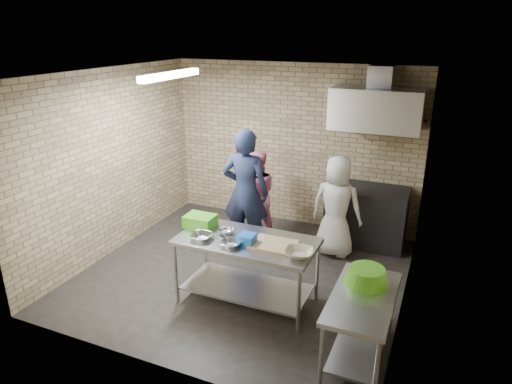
# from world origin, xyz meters

# --- Properties ---
(floor) EXTENTS (4.20, 4.20, 0.00)m
(floor) POSITION_xyz_m (0.00, 0.00, 0.00)
(floor) COLOR black
(floor) RESTS_ON ground
(ceiling) EXTENTS (4.20, 4.20, 0.00)m
(ceiling) POSITION_xyz_m (0.00, 0.00, 2.70)
(ceiling) COLOR black
(ceiling) RESTS_ON ground
(back_wall) EXTENTS (4.20, 0.06, 2.70)m
(back_wall) POSITION_xyz_m (0.00, 2.00, 1.35)
(back_wall) COLOR tan
(back_wall) RESTS_ON ground
(front_wall) EXTENTS (4.20, 0.06, 2.70)m
(front_wall) POSITION_xyz_m (0.00, -2.00, 1.35)
(front_wall) COLOR tan
(front_wall) RESTS_ON ground
(left_wall) EXTENTS (0.06, 4.00, 2.70)m
(left_wall) POSITION_xyz_m (-2.10, 0.00, 1.35)
(left_wall) COLOR tan
(left_wall) RESTS_ON ground
(right_wall) EXTENTS (0.06, 4.00, 2.70)m
(right_wall) POSITION_xyz_m (2.10, 0.00, 1.35)
(right_wall) COLOR tan
(right_wall) RESTS_ON ground
(prep_table) EXTENTS (1.67, 0.84, 0.84)m
(prep_table) POSITION_xyz_m (0.31, -0.57, 0.42)
(prep_table) COLOR #ABADB1
(prep_table) RESTS_ON floor
(side_counter) EXTENTS (0.60, 1.20, 0.75)m
(side_counter) POSITION_xyz_m (1.80, -1.10, 0.38)
(side_counter) COLOR silver
(side_counter) RESTS_ON floor
(stove) EXTENTS (1.20, 0.70, 0.90)m
(stove) POSITION_xyz_m (1.35, 1.65, 0.45)
(stove) COLOR black
(stove) RESTS_ON floor
(range_hood) EXTENTS (1.30, 0.60, 0.60)m
(range_hood) POSITION_xyz_m (1.35, 1.70, 2.10)
(range_hood) COLOR silver
(range_hood) RESTS_ON back_wall
(hood_duct) EXTENTS (0.35, 0.30, 0.30)m
(hood_duct) POSITION_xyz_m (1.35, 1.85, 2.55)
(hood_duct) COLOR #A5A8AD
(hood_duct) RESTS_ON back_wall
(wall_shelf) EXTENTS (0.80, 0.20, 0.04)m
(wall_shelf) POSITION_xyz_m (1.65, 1.89, 1.92)
(wall_shelf) COLOR #3F2B19
(wall_shelf) RESTS_ON back_wall
(fluorescent_fixture) EXTENTS (0.10, 1.25, 0.08)m
(fluorescent_fixture) POSITION_xyz_m (-1.00, 0.00, 2.64)
(fluorescent_fixture) COLOR white
(fluorescent_fixture) RESTS_ON ceiling
(green_crate) EXTENTS (0.37, 0.28, 0.15)m
(green_crate) POSITION_xyz_m (-0.39, -0.45, 0.91)
(green_crate) COLOR #409F1D
(green_crate) RESTS_ON prep_table
(blue_tub) EXTENTS (0.19, 0.19, 0.12)m
(blue_tub) POSITION_xyz_m (0.36, -0.67, 0.90)
(blue_tub) COLOR blue
(blue_tub) RESTS_ON prep_table
(cutting_board) EXTENTS (0.51, 0.39, 0.03)m
(cutting_board) POSITION_xyz_m (0.66, -0.59, 0.85)
(cutting_board) COLOR tan
(cutting_board) RESTS_ON prep_table
(mixing_bowl_a) EXTENTS (0.29, 0.29, 0.06)m
(mixing_bowl_a) POSITION_xyz_m (-0.19, -0.77, 0.87)
(mixing_bowl_a) COLOR #B2B3B9
(mixing_bowl_a) RESTS_ON prep_table
(mixing_bowl_b) EXTENTS (0.22, 0.22, 0.06)m
(mixing_bowl_b) POSITION_xyz_m (0.01, -0.52, 0.87)
(mixing_bowl_b) COLOR silver
(mixing_bowl_b) RESTS_ON prep_table
(mixing_bowl_c) EXTENTS (0.27, 0.27, 0.06)m
(mixing_bowl_c) POSITION_xyz_m (0.21, -0.79, 0.86)
(mixing_bowl_c) COLOR silver
(mixing_bowl_c) RESTS_ON prep_table
(ceramic_bowl) EXTENTS (0.36, 0.36, 0.08)m
(ceramic_bowl) POSITION_xyz_m (1.01, -0.72, 0.87)
(ceramic_bowl) COLOR beige
(ceramic_bowl) RESTS_ON prep_table
(green_basin) EXTENTS (0.46, 0.46, 0.17)m
(green_basin) POSITION_xyz_m (1.78, -0.85, 0.83)
(green_basin) COLOR #59C626
(green_basin) RESTS_ON side_counter
(bottle_red) EXTENTS (0.07, 0.07, 0.18)m
(bottle_red) POSITION_xyz_m (1.40, 1.89, 2.03)
(bottle_red) COLOR #B22619
(bottle_red) RESTS_ON wall_shelf
(bottle_green) EXTENTS (0.06, 0.06, 0.15)m
(bottle_green) POSITION_xyz_m (1.80, 1.89, 2.02)
(bottle_green) COLOR green
(bottle_green) RESTS_ON wall_shelf
(man_navy) EXTENTS (0.74, 0.54, 1.90)m
(man_navy) POSITION_xyz_m (-0.25, 0.63, 0.95)
(man_navy) COLOR #151B35
(man_navy) RESTS_ON floor
(woman_pink) EXTENTS (0.88, 0.83, 1.44)m
(woman_pink) POSITION_xyz_m (-0.31, 1.13, 0.72)
(woman_pink) COLOR pink
(woman_pink) RESTS_ON floor
(woman_white) EXTENTS (0.76, 0.51, 1.52)m
(woman_white) POSITION_xyz_m (1.00, 1.08, 0.76)
(woman_white) COLOR silver
(woman_white) RESTS_ON floor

